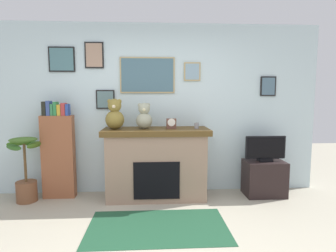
# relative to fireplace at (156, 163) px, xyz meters

# --- Properties ---
(back_wall) EXTENTS (5.20, 0.15, 2.60)m
(back_wall) POSITION_rel_fireplace_xyz_m (-0.07, 0.35, 0.78)
(back_wall) COLOR silver
(back_wall) RESTS_ON ground_plane
(fireplace) EXTENTS (1.54, 0.63, 1.03)m
(fireplace) POSITION_rel_fireplace_xyz_m (0.00, 0.00, 0.00)
(fireplace) COLOR #967863
(fireplace) RESTS_ON ground_plane
(bookshelf) EXTENTS (0.46, 0.16, 1.44)m
(bookshelf) POSITION_rel_fireplace_xyz_m (-1.44, 0.09, 0.15)
(bookshelf) COLOR brown
(bookshelf) RESTS_ON ground_plane
(potted_plant) EXTENTS (0.51, 0.57, 0.96)m
(potted_plant) POSITION_rel_fireplace_xyz_m (-1.85, -0.06, -0.11)
(potted_plant) COLOR brown
(potted_plant) RESTS_ON ground_plane
(tv_stand) EXTENTS (0.59, 0.40, 0.53)m
(tv_stand) POSITION_rel_fireplace_xyz_m (1.64, -0.01, -0.26)
(tv_stand) COLOR black
(tv_stand) RESTS_ON ground_plane
(television) EXTENTS (0.60, 0.14, 0.38)m
(television) POSITION_rel_fireplace_xyz_m (1.64, -0.01, 0.19)
(television) COLOR black
(television) RESTS_ON tv_stand
(area_rug) EXTENTS (1.61, 0.94, 0.01)m
(area_rug) POSITION_rel_fireplace_xyz_m (-0.00, -0.96, -0.52)
(area_rug) COLOR #1D492F
(area_rug) RESTS_ON ground_plane
(candle_jar) EXTENTS (0.06, 0.06, 0.08)m
(candle_jar) POSITION_rel_fireplace_xyz_m (0.59, -0.02, 0.55)
(candle_jar) COLOR gray
(candle_jar) RESTS_ON fireplace
(mantel_clock) EXTENTS (0.14, 0.10, 0.15)m
(mantel_clock) POSITION_rel_fireplace_xyz_m (0.22, -0.02, 0.59)
(mantel_clock) COLOR brown
(mantel_clock) RESTS_ON fireplace
(teddy_bear_tan) EXTENTS (0.27, 0.27, 0.44)m
(teddy_bear_tan) POSITION_rel_fireplace_xyz_m (-0.59, -0.02, 0.71)
(teddy_bear_tan) COLOR olive
(teddy_bear_tan) RESTS_ON fireplace
(teddy_bear_cream) EXTENTS (0.23, 0.23, 0.38)m
(teddy_bear_cream) POSITION_rel_fireplace_xyz_m (-0.17, -0.02, 0.68)
(teddy_bear_cream) COLOR #9CA087
(teddy_bear_cream) RESTS_ON fireplace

